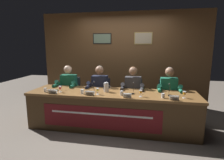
% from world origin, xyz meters
% --- Properties ---
extents(ground_plane, '(12.00, 12.00, 0.00)m').
position_xyz_m(ground_plane, '(0.00, 0.00, 0.00)').
color(ground_plane, '#70665B').
extents(wall_back_panelled, '(4.62, 0.14, 2.60)m').
position_xyz_m(wall_back_panelled, '(0.00, 1.54, 1.30)').
color(wall_back_panelled, brown).
rests_on(wall_back_panelled, ground_plane).
extents(conference_table, '(3.42, 0.88, 0.76)m').
position_xyz_m(conference_table, '(-0.00, -0.12, 0.52)').
color(conference_table, brown).
rests_on(conference_table, ground_plane).
extents(chair_far_left, '(0.44, 0.45, 0.91)m').
position_xyz_m(chair_far_left, '(-1.17, 0.62, 0.45)').
color(chair_far_left, black).
rests_on(chair_far_left, ground_plane).
extents(panelist_far_left, '(0.51, 0.48, 1.24)m').
position_xyz_m(panelist_far_left, '(-1.17, 0.42, 0.72)').
color(panelist_far_left, black).
rests_on(panelist_far_left, ground_plane).
extents(nameplate_far_left, '(0.19, 0.06, 0.08)m').
position_xyz_m(nameplate_far_left, '(-1.14, -0.35, 0.80)').
color(nameplate_far_left, white).
rests_on(nameplate_far_left, conference_table).
extents(juice_glass_far_left, '(0.06, 0.06, 0.12)m').
position_xyz_m(juice_glass_far_left, '(-1.04, -0.21, 0.84)').
color(juice_glass_far_left, white).
rests_on(juice_glass_far_left, conference_table).
extents(water_cup_far_left, '(0.06, 0.06, 0.08)m').
position_xyz_m(water_cup_far_left, '(-1.34, -0.26, 0.80)').
color(water_cup_far_left, silver).
rests_on(water_cup_far_left, conference_table).
extents(microphone_far_left, '(0.06, 0.17, 0.22)m').
position_xyz_m(microphone_far_left, '(-1.17, -0.07, 0.83)').
color(microphone_far_left, black).
rests_on(microphone_far_left, conference_table).
extents(chair_center_left, '(0.44, 0.45, 0.91)m').
position_xyz_m(chair_center_left, '(-0.39, 0.62, 0.45)').
color(chair_center_left, black).
rests_on(chair_center_left, ground_plane).
extents(panelist_center_left, '(0.51, 0.48, 1.24)m').
position_xyz_m(panelist_center_left, '(-0.39, 0.42, 0.72)').
color(panelist_center_left, black).
rests_on(panelist_center_left, ground_plane).
extents(nameplate_center_left, '(0.18, 0.06, 0.08)m').
position_xyz_m(nameplate_center_left, '(-0.37, -0.32, 0.80)').
color(nameplate_center_left, white).
rests_on(nameplate_center_left, conference_table).
extents(juice_glass_center_left, '(0.06, 0.06, 0.12)m').
position_xyz_m(juice_glass_center_left, '(-0.24, -0.24, 0.84)').
color(juice_glass_center_left, white).
rests_on(juice_glass_center_left, conference_table).
extents(water_cup_center_left, '(0.06, 0.06, 0.08)m').
position_xyz_m(water_cup_center_left, '(-0.55, -0.25, 0.80)').
color(water_cup_center_left, silver).
rests_on(water_cup_center_left, conference_table).
extents(microphone_center_left, '(0.06, 0.17, 0.22)m').
position_xyz_m(microphone_center_left, '(-0.37, -0.11, 0.83)').
color(microphone_center_left, black).
rests_on(microphone_center_left, conference_table).
extents(chair_center_right, '(0.44, 0.45, 0.91)m').
position_xyz_m(chair_center_right, '(0.39, 0.62, 0.45)').
color(chair_center_right, black).
rests_on(chair_center_right, ground_plane).
extents(panelist_center_right, '(0.51, 0.48, 1.24)m').
position_xyz_m(panelist_center_right, '(0.39, 0.42, 0.72)').
color(panelist_center_right, black).
rests_on(panelist_center_right, ground_plane).
extents(nameplate_center_right, '(0.15, 0.06, 0.08)m').
position_xyz_m(nameplate_center_right, '(0.35, -0.36, 0.80)').
color(nameplate_center_right, white).
rests_on(nameplate_center_right, conference_table).
extents(juice_glass_center_right, '(0.06, 0.06, 0.12)m').
position_xyz_m(juice_glass_center_right, '(0.59, -0.24, 0.84)').
color(juice_glass_center_right, white).
rests_on(juice_glass_center_right, conference_table).
extents(water_cup_center_right, '(0.06, 0.06, 0.08)m').
position_xyz_m(water_cup_center_right, '(0.23, -0.21, 0.80)').
color(water_cup_center_right, silver).
rests_on(water_cup_center_right, conference_table).
extents(microphone_center_right, '(0.06, 0.17, 0.22)m').
position_xyz_m(microphone_center_right, '(0.43, -0.05, 0.83)').
color(microphone_center_right, black).
rests_on(microphone_center_right, conference_table).
extents(chair_far_right, '(0.44, 0.45, 0.91)m').
position_xyz_m(chair_far_right, '(1.17, 0.62, 0.45)').
color(chair_far_right, black).
rests_on(chair_far_right, ground_plane).
extents(panelist_far_right, '(0.51, 0.48, 1.24)m').
position_xyz_m(panelist_far_right, '(1.17, 0.42, 0.72)').
color(panelist_far_right, black).
rests_on(panelist_far_right, ground_plane).
extents(nameplate_far_right, '(0.16, 0.06, 0.08)m').
position_xyz_m(nameplate_far_right, '(1.17, -0.36, 0.80)').
color(nameplate_far_right, white).
rests_on(nameplate_far_right, conference_table).
extents(juice_glass_far_right, '(0.06, 0.06, 0.12)m').
position_xyz_m(juice_glass_far_right, '(1.37, -0.19, 0.84)').
color(juice_glass_far_right, white).
rests_on(juice_glass_far_right, conference_table).
extents(water_cup_far_right, '(0.06, 0.06, 0.08)m').
position_xyz_m(water_cup_far_right, '(0.99, -0.25, 0.80)').
color(water_cup_far_right, silver).
rests_on(water_cup_far_right, conference_table).
extents(microphone_far_right, '(0.06, 0.17, 0.22)m').
position_xyz_m(microphone_far_right, '(1.13, -0.05, 0.83)').
color(microphone_far_right, black).
rests_on(microphone_far_right, conference_table).
extents(water_pitcher_central, '(0.15, 0.10, 0.21)m').
position_xyz_m(water_pitcher_central, '(-0.12, 0.00, 0.85)').
color(water_pitcher_central, silver).
rests_on(water_pitcher_central, conference_table).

